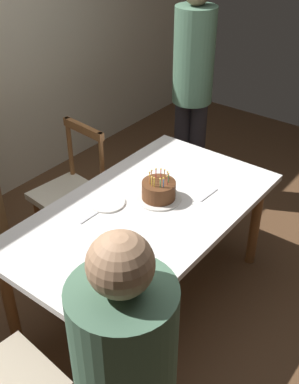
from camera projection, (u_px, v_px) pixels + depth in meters
The scene contains 10 objects.
ground at pixel (145, 297), 3.26m from camera, with size 6.40×6.40×0.00m, color brown.
dining_table at pixel (144, 220), 2.90m from camera, with size 1.75×0.98×0.74m.
birthday_cake at pixel (159, 191), 2.92m from camera, with size 0.28×0.28×0.19m.
plate_near_celebrant at pixel (120, 268), 2.42m from camera, with size 0.22×0.22×0.01m, color white.
plate_far_side at pixel (107, 203), 2.90m from camera, with size 0.22×0.22×0.01m, color white.
fork_near_celebrant at pixel (100, 287), 2.31m from camera, with size 0.18×0.02×0.01m, color silver.
fork_far_side at pixel (91, 216), 2.79m from camera, with size 0.18×0.02×0.01m, color silver.
fork_near_guest at pixel (209, 195), 2.98m from camera, with size 0.18×0.02×0.01m, color silver.
chair_spindle_back at pixel (70, 193), 3.51m from camera, with size 0.48×0.48×0.95m.
person_guest at pixel (193, 81), 3.78m from camera, with size 0.32×0.32×1.83m.
Camera 1 is at (-1.82, -1.44, 2.40)m, focal length 44.56 mm.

